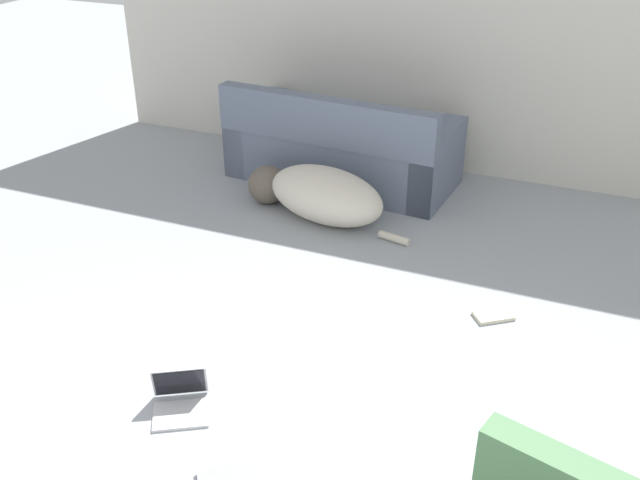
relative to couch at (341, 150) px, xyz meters
name	(u,v)px	position (x,y,z in m)	size (l,w,h in m)	color
wall_back	(506,18)	(1.16, 0.62, 1.08)	(7.39, 0.06, 2.72)	beige
couch	(341,150)	(0.00, 0.00, 0.00)	(1.97, 1.00, 0.83)	slate
dog	(318,194)	(0.10, -0.75, -0.07)	(1.47, 0.68, 0.43)	beige
laptop_open	(180,395)	(0.28, -3.01, -0.21)	(0.38, 0.38, 0.22)	#B7B7BC
book_cream	(493,316)	(1.62, -1.59, -0.27)	(0.27, 0.25, 0.02)	beige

